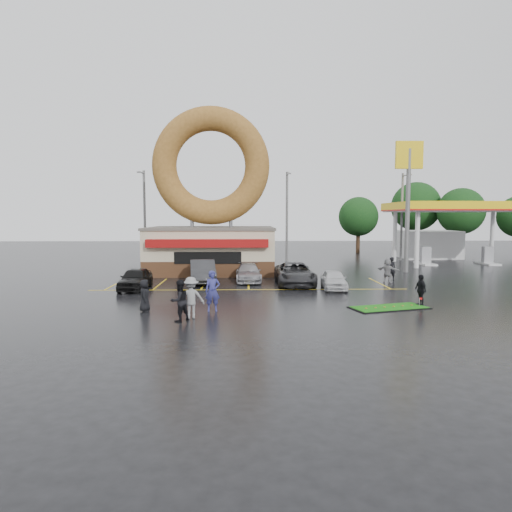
{
  "coord_description": "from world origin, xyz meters",
  "views": [
    {
      "loc": [
        -0.25,
        -24.86,
        4.59
      ],
      "look_at": [
        0.43,
        2.48,
        2.2
      ],
      "focal_mm": 32.0,
      "sensor_mm": 36.0,
      "label": 1
    }
  ],
  "objects_px": {
    "car_white": "(334,280)",
    "car_black": "(135,279)",
    "car_grey": "(295,274)",
    "shell_sign": "(408,182)",
    "dumpster": "(157,264)",
    "person_cameraman": "(420,290)",
    "car_silver": "(248,273)",
    "donut_shop": "(211,218)",
    "putting_green": "(389,308)",
    "car_dgrey": "(203,271)",
    "person_blue": "(213,291)",
    "streetlight_right": "(402,214)",
    "streetlight_mid": "(287,214)",
    "gas_station": "(444,225)",
    "streetlight_left": "(144,214)"
  },
  "relations": [
    {
      "from": "donut_shop",
      "to": "gas_station",
      "type": "xyz_separation_m",
      "value": [
        23.0,
        7.97,
        -0.77
      ]
    },
    {
      "from": "dumpster",
      "to": "car_black",
      "type": "bearing_deg",
      "value": -74.7
    },
    {
      "from": "donut_shop",
      "to": "shell_sign",
      "type": "height_order",
      "value": "donut_shop"
    },
    {
      "from": "car_dgrey",
      "to": "dumpster",
      "type": "bearing_deg",
      "value": 117.64
    },
    {
      "from": "car_dgrey",
      "to": "person_cameraman",
      "type": "distance_m",
      "value": 14.63
    },
    {
      "from": "gas_station",
      "to": "person_blue",
      "type": "distance_m",
      "value": 32.51
    },
    {
      "from": "donut_shop",
      "to": "car_dgrey",
      "type": "height_order",
      "value": "donut_shop"
    },
    {
      "from": "shell_sign",
      "to": "car_silver",
      "type": "relative_size",
      "value": 2.48
    },
    {
      "from": "donut_shop",
      "to": "person_cameraman",
      "type": "xyz_separation_m",
      "value": [
        11.77,
        -14.93,
        -3.65
      ]
    },
    {
      "from": "donut_shop",
      "to": "person_cameraman",
      "type": "distance_m",
      "value": 19.36
    },
    {
      "from": "gas_station",
      "to": "car_silver",
      "type": "relative_size",
      "value": 3.2
    },
    {
      "from": "streetlight_mid",
      "to": "car_black",
      "type": "distance_m",
      "value": 20.94
    },
    {
      "from": "car_black",
      "to": "car_grey",
      "type": "relative_size",
      "value": 0.76
    },
    {
      "from": "person_blue",
      "to": "dumpster",
      "type": "relative_size",
      "value": 1.1
    },
    {
      "from": "car_dgrey",
      "to": "person_blue",
      "type": "height_order",
      "value": "person_blue"
    },
    {
      "from": "car_grey",
      "to": "person_cameraman",
      "type": "bearing_deg",
      "value": -52.71
    },
    {
      "from": "car_white",
      "to": "person_cameraman",
      "type": "distance_m",
      "value": 6.43
    },
    {
      "from": "streetlight_right",
      "to": "car_dgrey",
      "type": "distance_m",
      "value": 24.92
    },
    {
      "from": "car_white",
      "to": "car_black",
      "type": "bearing_deg",
      "value": -177.37
    },
    {
      "from": "donut_shop",
      "to": "car_dgrey",
      "type": "xyz_separation_m",
      "value": [
        -0.17,
        -6.47,
        -3.68
      ]
    },
    {
      "from": "car_black",
      "to": "dumpster",
      "type": "distance_m",
      "value": 9.01
    },
    {
      "from": "person_cameraman",
      "to": "car_black",
      "type": "bearing_deg",
      "value": -119.33
    },
    {
      "from": "donut_shop",
      "to": "person_cameraman",
      "type": "relative_size",
      "value": 8.31
    },
    {
      "from": "gas_station",
      "to": "car_dgrey",
      "type": "bearing_deg",
      "value": -148.08
    },
    {
      "from": "car_white",
      "to": "car_silver",
      "type": "bearing_deg",
      "value": 149.86
    },
    {
      "from": "car_black",
      "to": "person_blue",
      "type": "xyz_separation_m",
      "value": [
        5.29,
        -6.66,
        0.3
      ]
    },
    {
      "from": "gas_station",
      "to": "streetlight_left",
      "type": "height_order",
      "value": "streetlight_left"
    },
    {
      "from": "donut_shop",
      "to": "shell_sign",
      "type": "bearing_deg",
      "value": -3.47
    },
    {
      "from": "car_grey",
      "to": "putting_green",
      "type": "relative_size",
      "value": 1.27
    },
    {
      "from": "car_grey",
      "to": "car_white",
      "type": "bearing_deg",
      "value": -40.32
    },
    {
      "from": "streetlight_mid",
      "to": "dumpster",
      "type": "distance_m",
      "value": 14.76
    },
    {
      "from": "streetlight_left",
      "to": "dumpster",
      "type": "xyz_separation_m",
      "value": [
        2.5,
        -7.28,
        -4.13
      ]
    },
    {
      "from": "streetlight_mid",
      "to": "person_cameraman",
      "type": "distance_m",
      "value": 23.7
    },
    {
      "from": "streetlight_mid",
      "to": "car_white",
      "type": "distance_m",
      "value": 17.96
    },
    {
      "from": "shell_sign",
      "to": "car_white",
      "type": "bearing_deg",
      "value": -131.93
    },
    {
      "from": "person_blue",
      "to": "donut_shop",
      "type": "bearing_deg",
      "value": 87.81
    },
    {
      "from": "donut_shop",
      "to": "putting_green",
      "type": "height_order",
      "value": "donut_shop"
    },
    {
      "from": "car_black",
      "to": "person_blue",
      "type": "bearing_deg",
      "value": -51.74
    },
    {
      "from": "streetlight_right",
      "to": "dumpster",
      "type": "relative_size",
      "value": 5.0
    },
    {
      "from": "shell_sign",
      "to": "streetlight_mid",
      "type": "height_order",
      "value": "shell_sign"
    },
    {
      "from": "streetlight_left",
      "to": "putting_green",
      "type": "distance_m",
      "value": 28.55
    },
    {
      "from": "streetlight_right",
      "to": "putting_green",
      "type": "distance_m",
      "value": 26.49
    },
    {
      "from": "streetlight_mid",
      "to": "car_dgrey",
      "type": "relative_size",
      "value": 1.88
    },
    {
      "from": "gas_station",
      "to": "dumpster",
      "type": "height_order",
      "value": "gas_station"
    },
    {
      "from": "shell_sign",
      "to": "car_dgrey",
      "type": "distance_m",
      "value": 18.3
    },
    {
      "from": "car_white",
      "to": "gas_station",
      "type": "bearing_deg",
      "value": 53.24
    },
    {
      "from": "car_black",
      "to": "car_white",
      "type": "bearing_deg",
      "value": -0.85
    },
    {
      "from": "streetlight_mid",
      "to": "person_cameraman",
      "type": "height_order",
      "value": "streetlight_mid"
    },
    {
      "from": "streetlight_left",
      "to": "streetlight_mid",
      "type": "distance_m",
      "value": 14.04
    },
    {
      "from": "streetlight_mid",
      "to": "gas_station",
      "type": "bearing_deg",
      "value": 0.08
    }
  ]
}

